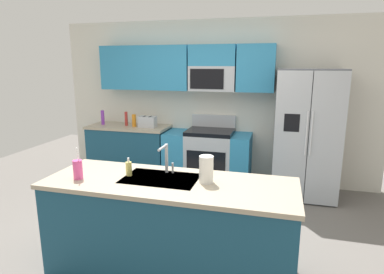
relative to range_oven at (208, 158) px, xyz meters
name	(u,v)px	position (x,y,z in m)	size (l,w,h in m)	color
ground_plane	(174,240)	(0.03, -1.80, -0.44)	(9.00, 9.00, 0.00)	#66605B
kitchen_wall_unit	(205,92)	(-0.12, 0.28, 1.03)	(5.20, 0.43, 2.60)	silver
back_counter	(130,151)	(-1.36, 0.00, 0.01)	(1.35, 0.63, 0.90)	navy
range_oven	(208,158)	(0.00, 0.00, 0.00)	(1.36, 0.61, 1.10)	#B7BABF
refrigerator	(306,134)	(1.46, -0.07, 0.48)	(0.90, 0.76, 1.85)	#4C4F54
island_counter	(170,227)	(0.16, -2.33, 0.01)	(2.24, 0.80, 0.90)	navy
toaster	(148,122)	(-1.00, -0.05, 0.55)	(0.28, 0.16, 0.18)	#B7BABF
pepper_mill	(126,119)	(-1.40, 0.00, 0.57)	(0.05, 0.05, 0.23)	#B2332D
bottle_purple	(103,117)	(-1.83, -0.02, 0.58)	(0.06, 0.06, 0.24)	purple
bottle_orange	(134,120)	(-1.24, -0.05, 0.56)	(0.07, 0.07, 0.20)	orange
sink_faucet	(166,156)	(0.07, -2.13, 0.62)	(0.08, 0.21, 0.28)	#B7BABF
drink_cup_pink	(78,169)	(-0.65, -2.48, 0.54)	(0.08, 0.08, 0.29)	#EA4C93
soap_dispenser	(129,168)	(-0.25, -2.28, 0.53)	(0.06, 0.06, 0.17)	#D8CC66
paper_towel_roll	(206,169)	(0.48, -2.27, 0.58)	(0.12, 0.12, 0.24)	white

